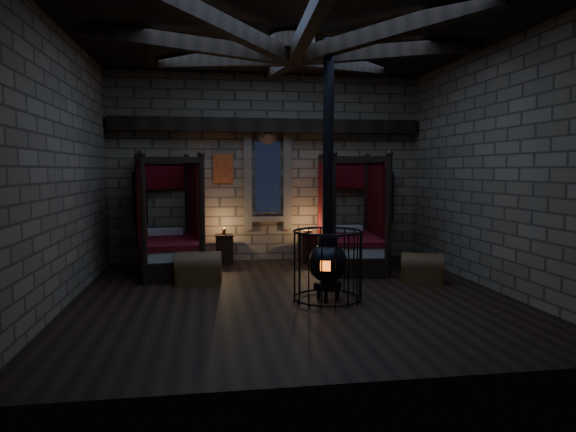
{
  "coord_description": "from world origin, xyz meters",
  "views": [
    {
      "loc": [
        -1.35,
        -8.15,
        2.05
      ],
      "look_at": [
        0.02,
        0.6,
        1.27
      ],
      "focal_mm": 32.0,
      "sensor_mm": 36.0,
      "label": 1
    }
  ],
  "objects": [
    {
      "name": "nightstand_left",
      "position": [
        -1.0,
        3.06,
        0.34
      ],
      "size": [
        0.41,
        0.39,
        0.8
      ],
      "rotation": [
        0.0,
        0.0,
        0.0
      ],
      "color": "black",
      "rests_on": "ground"
    },
    {
      "name": "room",
      "position": [
        -0.0,
        0.09,
        3.74
      ],
      "size": [
        7.02,
        7.02,
        4.29
      ],
      "color": "black",
      "rests_on": "ground"
    },
    {
      "name": "stove",
      "position": [
        0.5,
        -0.36,
        0.66
      ],
      "size": [
        1.09,
        1.09,
        4.05
      ],
      "rotation": [
        0.0,
        0.0,
        -0.34
      ],
      "color": "black",
      "rests_on": "ground"
    },
    {
      "name": "trunk_right",
      "position": [
        2.53,
        0.66,
        0.24
      ],
      "size": [
        0.86,
        0.7,
        0.55
      ],
      "rotation": [
        0.0,
        0.0,
        -0.34
      ],
      "color": "brown",
      "rests_on": "ground"
    },
    {
      "name": "bed_right",
      "position": [
        1.63,
        2.29,
        0.57
      ],
      "size": [
        1.41,
        2.33,
        2.32
      ],
      "rotation": [
        0.0,
        0.0,
        -0.11
      ],
      "color": "black",
      "rests_on": "ground"
    },
    {
      "name": "trunk_left",
      "position": [
        -1.53,
        1.2,
        0.26
      ],
      "size": [
        0.85,
        0.57,
        0.59
      ],
      "rotation": [
        0.0,
        0.0,
        -0.08
      ],
      "color": "brown",
      "rests_on": "ground"
    },
    {
      "name": "bed_left",
      "position": [
        -2.16,
        2.41,
        0.57
      ],
      "size": [
        1.5,
        2.35,
        2.3
      ],
      "rotation": [
        0.0,
        0.0,
        0.16
      ],
      "color": "black",
      "rests_on": "ground"
    },
    {
      "name": "nightstand_right",
      "position": [
        0.86,
        3.01,
        0.34
      ],
      "size": [
        0.47,
        0.45,
        0.72
      ],
      "rotation": [
        0.0,
        0.0,
        0.16
      ],
      "color": "black",
      "rests_on": "ground"
    }
  ]
}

